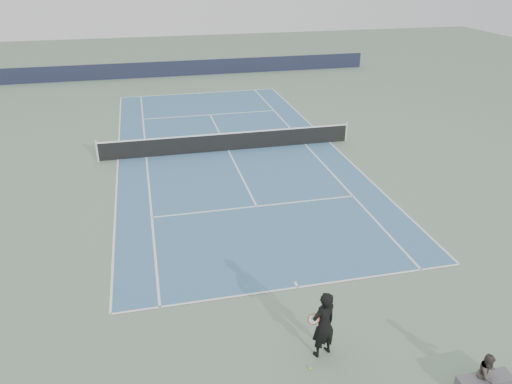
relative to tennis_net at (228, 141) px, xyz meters
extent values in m
plane|color=slate|center=(0.00, 0.00, -0.50)|extent=(80.00, 80.00, 0.00)
cube|color=teal|center=(0.00, 0.00, -0.50)|extent=(10.97, 23.77, 0.01)
cylinder|color=silver|center=(-6.40, 0.00, 0.03)|extent=(0.10, 0.10, 1.07)
cylinder|color=silver|center=(6.40, 0.00, 0.03)|extent=(0.10, 0.10, 1.07)
cube|color=black|center=(0.00, 0.00, -0.04)|extent=(12.80, 0.03, 0.90)
cube|color=white|center=(0.00, 0.00, 0.43)|extent=(12.80, 0.04, 0.06)
cube|color=black|center=(0.00, 17.88, 0.10)|extent=(30.00, 0.25, 1.20)
imported|color=black|center=(-0.24, -14.63, 0.42)|extent=(0.83, 0.70, 1.86)
torus|color=#9C2A0D|center=(-0.52, -14.68, 0.68)|extent=(0.34, 0.18, 0.36)
cylinder|color=white|center=(-0.52, -14.68, 0.68)|extent=(0.29, 0.14, 0.32)
cylinder|color=white|center=(-0.40, -14.65, 0.42)|extent=(0.08, 0.13, 0.27)
sphere|color=yellow|center=(-0.69, -15.09, -0.47)|extent=(0.06, 0.06, 0.06)
cube|color=#535357|center=(2.98, -16.61, -0.30)|extent=(1.35, 0.88, 0.41)
imported|color=#433B35|center=(2.98, -16.61, 0.01)|extent=(0.66, 0.60, 1.11)
camera|label=1|loc=(-4.01, -23.60, 8.62)|focal=35.00mm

